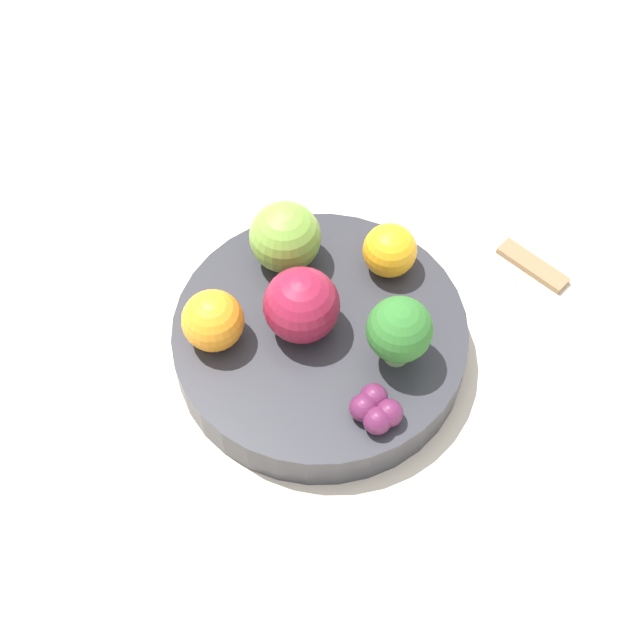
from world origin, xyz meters
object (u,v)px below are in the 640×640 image
object	(u,v)px
apple_green	(285,237)
orange_front	(390,250)
orange_back	(213,321)
spoon	(533,266)
apple_red	(301,309)
bowl	(320,340)
grape_cluster	(376,410)
broccoli	(399,331)

from	to	relation	value
apple_green	orange_front	world-z (taller)	apple_green
apple_green	orange_back	bearing A→B (deg)	149.76
orange_back	spoon	world-z (taller)	orange_back
apple_red	orange_back	world-z (taller)	apple_red
orange_back	bowl	bearing A→B (deg)	-78.96
grape_cluster	broccoli	bearing A→B (deg)	-14.53
bowl	orange_back	distance (m)	0.08
bowl	broccoli	bearing A→B (deg)	-110.05
orange_front	grape_cluster	world-z (taller)	orange_front
apple_red	spoon	size ratio (longest dim) A/B	0.95
apple_red	grape_cluster	bearing A→B (deg)	-139.28
bowl	orange_back	bearing A→B (deg)	101.04
broccoli	grape_cluster	distance (m)	0.06
orange_back	grape_cluster	world-z (taller)	orange_back
grape_cluster	apple_green	bearing A→B (deg)	29.72
apple_green	orange_back	distance (m)	0.09
broccoli	orange_back	world-z (taller)	broccoli
orange_back	apple_red	bearing A→B (deg)	-79.95
grape_cluster	orange_front	bearing A→B (deg)	-1.85
orange_front	apple_green	bearing A→B (deg)	88.99
apple_red	bowl	bearing A→B (deg)	-74.41
grape_cluster	bowl	bearing A→B (deg)	32.02
bowl	spoon	world-z (taller)	bowl
spoon	orange_back	bearing A→B (deg)	114.22
apple_red	orange_back	size ratio (longest dim) A/B	1.23
apple_green	bowl	bearing A→B (deg)	-153.06
bowl	grape_cluster	world-z (taller)	grape_cluster
orange_back	spoon	xyz separation A→B (m)	(0.11, -0.24, -0.05)
grape_cluster	orange_back	bearing A→B (deg)	65.10
broccoli	apple_green	size ratio (longest dim) A/B	1.09
spoon	bowl	bearing A→B (deg)	119.45
bowl	spoon	bearing A→B (deg)	-60.55
bowl	apple_red	size ratio (longest dim) A/B	3.95
apple_red	spoon	xyz separation A→B (m)	(0.10, -0.18, -0.06)
grape_cluster	apple_red	bearing A→B (deg)	40.72
bowl	apple_green	distance (m)	0.08
orange_back	grape_cluster	xyz separation A→B (m)	(-0.05, -0.12, -0.01)
apple_red	apple_green	world-z (taller)	apple_red
orange_front	broccoli	bearing A→B (deg)	-173.90
bowl	orange_front	distance (m)	0.08
broccoli	spoon	size ratio (longest dim) A/B	1.02
broccoli	apple_red	xyz separation A→B (m)	(0.02, 0.07, -0.01)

